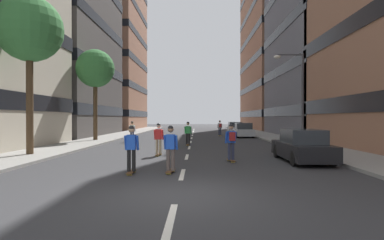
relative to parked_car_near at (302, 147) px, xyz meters
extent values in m
plane|color=#333335|center=(-5.50, 16.68, -0.70)|extent=(138.16, 138.16, 0.00)
cube|color=gray|center=(-13.86, 19.55, -0.63)|extent=(3.34, 63.32, 0.14)
cube|color=gray|center=(2.87, 19.55, -0.63)|extent=(3.34, 63.32, 0.14)
cube|color=silver|center=(-5.50, -8.35, -0.70)|extent=(0.16, 2.20, 0.01)
cube|color=silver|center=(-5.50, -3.35, -0.70)|extent=(0.16, 2.20, 0.01)
cube|color=silver|center=(-5.50, 1.65, -0.70)|extent=(0.16, 2.20, 0.01)
cube|color=silver|center=(-5.50, 6.65, -0.70)|extent=(0.16, 2.20, 0.01)
cube|color=silver|center=(-5.50, 11.65, -0.70)|extent=(0.16, 2.20, 0.01)
cube|color=silver|center=(-5.50, 16.65, -0.70)|extent=(0.16, 2.20, 0.01)
cube|color=silver|center=(-5.50, 21.65, -0.70)|extent=(0.16, 2.20, 0.01)
cube|color=silver|center=(-5.50, 26.65, -0.70)|extent=(0.16, 2.20, 0.01)
cube|color=silver|center=(-5.50, 31.65, -0.70)|extent=(0.16, 2.20, 0.01)
cube|color=silver|center=(-5.50, 36.65, -0.70)|extent=(0.16, 2.20, 0.01)
cube|color=silver|center=(-5.50, 41.65, -0.70)|extent=(0.16, 2.20, 0.01)
cube|color=#4C4744|center=(-22.12, 20.52, 11.32)|extent=(13.17, 16.34, 24.04)
cube|color=black|center=(-22.12, 20.52, 2.19)|extent=(13.29, 16.46, 1.10)
cube|color=black|center=(-22.12, 20.52, 6.99)|extent=(13.29, 16.46, 1.10)
cube|color=black|center=(-22.12, 20.52, 11.80)|extent=(13.29, 16.46, 1.10)
cube|color=#9E6B51|center=(-22.12, 41.58, 13.33)|extent=(13.17, 17.63, 28.06)
cube|color=black|center=(-22.12, 41.58, 2.11)|extent=(13.29, 17.75, 1.10)
cube|color=black|center=(-22.12, 41.58, 6.78)|extent=(13.29, 17.75, 1.10)
cube|color=black|center=(-22.12, 41.58, 11.46)|extent=(13.29, 17.75, 1.10)
cube|color=black|center=(-22.12, 41.58, 16.14)|extent=(13.29, 17.75, 1.10)
cube|color=black|center=(-22.12, 41.58, 20.81)|extent=(13.29, 17.75, 1.10)
cube|color=black|center=(11.12, 20.52, 2.09)|extent=(13.29, 16.74, 1.10)
cube|color=black|center=(11.12, 20.52, 6.75)|extent=(13.29, 16.74, 1.10)
cube|color=black|center=(11.12, 20.52, 11.41)|extent=(13.29, 16.74, 1.10)
cube|color=#9E6B51|center=(11.12, 41.58, 15.40)|extent=(13.17, 22.22, 32.19)
cube|color=black|center=(11.12, 41.58, 2.06)|extent=(13.29, 22.34, 1.10)
cube|color=black|center=(11.12, 41.58, 6.66)|extent=(13.29, 22.34, 1.10)
cube|color=black|center=(11.12, 41.58, 11.26)|extent=(13.29, 22.34, 1.10)
cube|color=black|center=(11.12, 41.58, 15.86)|extent=(13.29, 22.34, 1.10)
cube|color=black|center=(11.12, 41.58, 20.45)|extent=(13.29, 22.34, 1.10)
cube|color=black|center=(0.00, 0.04, -0.17)|extent=(1.80, 4.40, 0.70)
cube|color=#2D3338|center=(0.00, -0.11, 0.50)|extent=(1.60, 2.10, 0.64)
cylinder|color=black|center=(-0.80, 1.49, -0.38)|extent=(0.22, 0.64, 0.64)
cylinder|color=black|center=(0.80, 1.49, -0.38)|extent=(0.22, 0.64, 0.64)
cylinder|color=black|center=(-0.80, -1.41, -0.38)|extent=(0.22, 0.64, 0.64)
cylinder|color=black|center=(0.80, -1.41, -0.38)|extent=(0.22, 0.64, 0.64)
cube|color=silver|center=(0.00, 25.54, -0.17)|extent=(1.80, 4.40, 0.70)
cube|color=#2D3338|center=(0.00, 25.39, 0.50)|extent=(1.60, 2.10, 0.64)
cylinder|color=black|center=(-0.80, 26.99, -0.38)|extent=(0.22, 0.64, 0.64)
cylinder|color=black|center=(0.80, 26.99, -0.38)|extent=(0.22, 0.64, 0.64)
cylinder|color=black|center=(-0.80, 24.09, -0.38)|extent=(0.22, 0.64, 0.64)
cylinder|color=black|center=(0.80, 24.09, -0.38)|extent=(0.22, 0.64, 0.64)
cube|color=#B2B7BF|center=(0.00, 18.44, -0.17)|extent=(1.80, 4.40, 0.70)
cube|color=#2D3338|center=(0.00, 18.29, 0.50)|extent=(1.60, 2.10, 0.64)
cylinder|color=black|center=(-0.80, 19.89, -0.38)|extent=(0.22, 0.64, 0.64)
cylinder|color=black|center=(0.80, 19.89, -0.38)|extent=(0.22, 0.64, 0.64)
cylinder|color=black|center=(-0.80, 16.99, -0.38)|extent=(0.22, 0.64, 0.64)
cylinder|color=black|center=(0.80, 16.99, -0.38)|extent=(0.22, 0.64, 0.64)
cylinder|color=#4C3823|center=(-13.86, 1.65, 2.16)|extent=(0.36, 0.36, 5.44)
sphere|color=#387A3D|center=(-13.86, 1.65, 6.10)|extent=(3.46, 3.46, 3.46)
cylinder|color=#4C3823|center=(-13.86, 12.19, 1.99)|extent=(0.36, 0.36, 5.09)
sphere|color=#387A3D|center=(-13.86, 12.19, 5.69)|extent=(3.30, 3.30, 3.30)
cylinder|color=#3F3F44|center=(2.53, 7.35, 2.69)|extent=(0.16, 0.16, 6.50)
cylinder|color=#3F3F44|center=(1.63, 7.35, 5.84)|extent=(1.80, 0.10, 0.10)
ellipsoid|color=silver|center=(0.73, 7.35, 5.69)|extent=(0.50, 0.30, 0.24)
cube|color=brown|center=(-2.35, 20.34, -0.62)|extent=(0.31, 0.92, 0.02)
cylinder|color=#D8BF4C|center=(-2.39, 20.66, -0.66)|extent=(0.19, 0.09, 0.07)
cylinder|color=#D8BF4C|center=(-2.31, 20.02, -0.66)|extent=(0.19, 0.09, 0.07)
cylinder|color=#2D334C|center=(-2.44, 20.33, -0.21)|extent=(0.16, 0.16, 0.80)
cylinder|color=#2D334C|center=(-2.26, 20.35, -0.21)|extent=(0.16, 0.16, 0.80)
cube|color=white|center=(-2.35, 20.34, 0.47)|extent=(0.34, 0.24, 0.55)
cylinder|color=white|center=(-2.58, 20.36, 0.44)|extent=(0.12, 0.24, 0.55)
cylinder|color=white|center=(-2.14, 20.42, 0.44)|extent=(0.12, 0.24, 0.55)
sphere|color=tan|center=(-2.35, 20.36, 0.92)|extent=(0.22, 0.22, 0.22)
sphere|color=black|center=(-2.35, 20.36, 0.97)|extent=(0.21, 0.21, 0.21)
cube|color=#A52626|center=(-2.33, 20.16, 0.50)|extent=(0.28, 0.19, 0.40)
cube|color=brown|center=(-5.95, -3.09, -0.62)|extent=(0.32, 0.92, 0.02)
cylinder|color=#D8BF4C|center=(-5.91, -2.78, -0.66)|extent=(0.19, 0.09, 0.07)
cylinder|color=#D8BF4C|center=(-5.99, -3.41, -0.66)|extent=(0.19, 0.09, 0.07)
cylinder|color=#594C47|center=(-6.04, -3.08, -0.21)|extent=(0.16, 0.16, 0.80)
cylinder|color=#594C47|center=(-5.86, -3.10, -0.21)|extent=(0.16, 0.16, 0.80)
cube|color=blue|center=(-5.95, -3.09, 0.47)|extent=(0.34, 0.24, 0.55)
cylinder|color=blue|center=(-6.16, -3.01, 0.44)|extent=(0.12, 0.24, 0.55)
cylinder|color=blue|center=(-5.73, -3.07, 0.44)|extent=(0.12, 0.24, 0.55)
sphere|color=#997051|center=(-5.95, -3.07, 0.92)|extent=(0.22, 0.22, 0.22)
sphere|color=black|center=(-5.95, -3.07, 0.97)|extent=(0.21, 0.21, 0.21)
cube|color=brown|center=(-10.51, 11.63, -0.62)|extent=(0.25, 0.91, 0.02)
cylinder|color=#D8BF4C|center=(-10.53, 11.95, -0.66)|extent=(0.18, 0.08, 0.07)
cylinder|color=#D8BF4C|center=(-10.49, 11.31, -0.66)|extent=(0.18, 0.08, 0.07)
cylinder|color=#2D334C|center=(-10.60, 11.62, -0.21)|extent=(0.15, 0.15, 0.80)
cylinder|color=#2D334C|center=(-10.42, 11.63, -0.21)|extent=(0.15, 0.15, 0.80)
cube|color=white|center=(-10.51, 11.63, 0.47)|extent=(0.33, 0.22, 0.55)
cylinder|color=white|center=(-10.73, 11.67, 0.44)|extent=(0.10, 0.23, 0.55)
cylinder|color=white|center=(-10.30, 11.69, 0.44)|extent=(0.10, 0.23, 0.55)
sphere|color=#997051|center=(-10.51, 11.65, 0.92)|extent=(0.22, 0.22, 0.22)
sphere|color=black|center=(-10.51, 11.65, 0.97)|extent=(0.21, 0.21, 0.21)
cube|color=#4C8C4C|center=(-10.50, 11.45, 0.50)|extent=(0.27, 0.17, 0.40)
cube|color=brown|center=(-7.38, -3.31, -0.62)|extent=(0.22, 0.90, 0.02)
cylinder|color=#D8BF4C|center=(-7.37, -2.99, -0.66)|extent=(0.18, 0.07, 0.07)
cylinder|color=#D8BF4C|center=(-7.38, -3.63, -0.66)|extent=(0.18, 0.07, 0.07)
cylinder|color=black|center=(-7.47, -3.30, -0.21)|extent=(0.14, 0.14, 0.80)
cylinder|color=black|center=(-7.29, -3.31, -0.21)|extent=(0.14, 0.14, 0.80)
cube|color=blue|center=(-7.38, -3.31, 0.47)|extent=(0.32, 0.21, 0.55)
cylinder|color=blue|center=(-7.59, -3.25, 0.44)|extent=(0.09, 0.23, 0.55)
cylinder|color=blue|center=(-7.15, -3.26, 0.44)|extent=(0.09, 0.23, 0.55)
sphere|color=tan|center=(-7.37, -3.29, 0.92)|extent=(0.22, 0.22, 0.22)
sphere|color=black|center=(-7.37, -3.29, 0.97)|extent=(0.21, 0.21, 0.21)
cube|color=brown|center=(-7.05, 2.09, -0.62)|extent=(0.30, 0.92, 0.02)
cylinder|color=#D8BF4C|center=(-7.01, 2.41, -0.66)|extent=(0.19, 0.09, 0.07)
cylinder|color=#D8BF4C|center=(-7.09, 1.77, -0.66)|extent=(0.19, 0.09, 0.07)
cylinder|color=tan|center=(-7.14, 2.10, -0.21)|extent=(0.16, 0.16, 0.80)
cylinder|color=tan|center=(-6.96, 2.08, -0.21)|extent=(0.16, 0.16, 0.80)
cube|color=red|center=(-7.05, 2.09, 0.47)|extent=(0.34, 0.24, 0.55)
cylinder|color=red|center=(-7.26, 2.17, 0.44)|extent=(0.12, 0.24, 0.55)
cylinder|color=red|center=(-6.82, 2.12, 0.44)|extent=(0.12, 0.24, 0.55)
sphere|color=beige|center=(-7.05, 2.11, 0.92)|extent=(0.22, 0.22, 0.22)
sphere|color=black|center=(-7.05, 2.11, 0.97)|extent=(0.21, 0.21, 0.21)
cube|color=brown|center=(-5.64, 8.45, -0.62)|extent=(0.29, 0.92, 0.02)
cylinder|color=#D8BF4C|center=(-5.60, 8.77, -0.66)|extent=(0.19, 0.09, 0.07)
cylinder|color=#D8BF4C|center=(-5.67, 8.13, -0.66)|extent=(0.19, 0.09, 0.07)
cylinder|color=black|center=(-5.73, 8.46, -0.21)|extent=(0.15, 0.15, 0.80)
cylinder|color=black|center=(-5.55, 8.44, -0.21)|extent=(0.15, 0.15, 0.80)
cube|color=green|center=(-5.64, 8.45, 0.47)|extent=(0.34, 0.23, 0.55)
cylinder|color=green|center=(-5.85, 8.53, 0.44)|extent=(0.11, 0.24, 0.55)
cylinder|color=green|center=(-5.41, 8.48, 0.44)|extent=(0.11, 0.24, 0.55)
sphere|color=tan|center=(-5.64, 8.47, 0.92)|extent=(0.22, 0.22, 0.22)
sphere|color=black|center=(-5.64, 8.47, 0.97)|extent=(0.21, 0.21, 0.21)
cube|color=brown|center=(-3.36, -0.12, -0.62)|extent=(0.37, 0.92, 0.02)
cylinder|color=#D8BF4C|center=(-3.42, 0.19, -0.66)|extent=(0.19, 0.10, 0.07)
cylinder|color=#D8BF4C|center=(-3.30, -0.43, -0.66)|extent=(0.19, 0.10, 0.07)
cylinder|color=#2D334C|center=(-3.45, -0.14, -0.21)|extent=(0.16, 0.16, 0.80)
cylinder|color=#2D334C|center=(-3.27, -0.10, -0.21)|extent=(0.16, 0.16, 0.80)
cube|color=blue|center=(-3.36, -0.12, 0.47)|extent=(0.35, 0.26, 0.55)
cylinder|color=blue|center=(-3.59, -0.11, 0.44)|extent=(0.13, 0.24, 0.55)
cylinder|color=blue|center=(-3.15, -0.03, 0.44)|extent=(0.13, 0.24, 0.55)
sphere|color=tan|center=(-3.36, -0.10, 0.92)|extent=(0.22, 0.22, 0.22)
sphere|color=black|center=(-3.36, -0.10, 0.97)|extent=(0.21, 0.21, 0.21)
cube|color=#A52626|center=(-3.33, -0.30, 0.50)|extent=(0.29, 0.21, 0.40)
camera|label=1|loc=(-4.96, -14.53, 1.37)|focal=28.72mm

